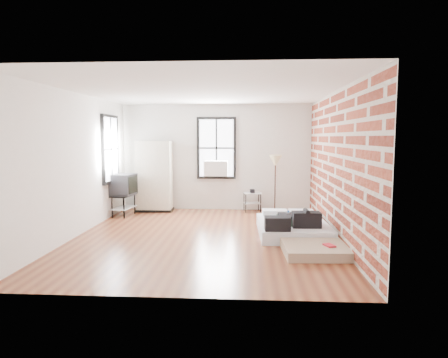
# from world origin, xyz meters

# --- Properties ---
(ground) EXTENTS (6.00, 6.00, 0.00)m
(ground) POSITION_xyz_m (0.00, 0.00, 0.00)
(ground) COLOR #5A2817
(ground) RESTS_ON ground
(room_shell) EXTENTS (5.02, 6.02, 2.80)m
(room_shell) POSITION_xyz_m (0.23, 0.36, 1.74)
(room_shell) COLOR silver
(room_shell) RESTS_ON ground
(mattress_main) EXTENTS (1.41, 1.88, 0.59)m
(mattress_main) POSITION_xyz_m (1.75, 0.31, 0.16)
(mattress_main) COLOR white
(mattress_main) RESTS_ON ground
(mattress_bare) EXTENTS (1.15, 2.05, 0.43)m
(mattress_bare) POSITION_xyz_m (1.92, -0.39, 0.13)
(mattress_bare) COLOR tan
(mattress_bare) RESTS_ON ground
(wardrobe) EXTENTS (0.94, 0.55, 1.84)m
(wardrobe) POSITION_xyz_m (-1.60, 2.65, 0.92)
(wardrobe) COLOR black
(wardrobe) RESTS_ON ground
(side_table) EXTENTS (0.49, 0.42, 0.58)m
(side_table) POSITION_xyz_m (0.96, 2.72, 0.39)
(side_table) COLOR black
(side_table) RESTS_ON ground
(floor_lamp) EXTENTS (0.32, 0.32, 1.48)m
(floor_lamp) POSITION_xyz_m (1.54, 2.59, 1.26)
(floor_lamp) COLOR black
(floor_lamp) RESTS_ON ground
(tv_stand) EXTENTS (0.59, 0.79, 1.04)m
(tv_stand) POSITION_xyz_m (-2.21, 1.94, 0.74)
(tv_stand) COLOR black
(tv_stand) RESTS_ON ground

